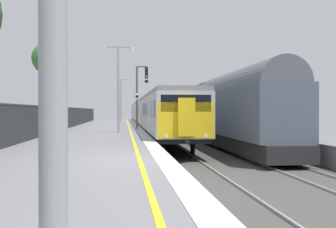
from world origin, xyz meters
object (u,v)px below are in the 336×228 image
at_px(signal_gantry, 140,89).
at_px(platform_lamp_mid, 118,82).
at_px(speed_limit_sign, 137,106).
at_px(platform_lamp_far, 121,97).
at_px(commuter_train_at_platform, 147,112).
at_px(freight_train_adjacent_track, 182,109).
at_px(background_tree_centre, 49,60).

bearing_deg(signal_gantry, platform_lamp_mid, -101.60).
relative_size(signal_gantry, speed_limit_sign, 1.87).
bearing_deg(platform_lamp_mid, platform_lamp_far, 90.00).
bearing_deg(commuter_train_at_platform, platform_lamp_far, 156.58).
height_order(commuter_train_at_platform, speed_limit_sign, speed_limit_sign).
height_order(freight_train_adjacent_track, speed_limit_sign, freight_train_adjacent_track).
bearing_deg(signal_gantry, background_tree_centre, 155.91).
relative_size(commuter_train_at_platform, platform_lamp_mid, 10.71).
height_order(speed_limit_sign, background_tree_centre, background_tree_centre).
xyz_separation_m(commuter_train_at_platform, speed_limit_sign, (-1.85, -17.48, 0.58)).
bearing_deg(speed_limit_sign, background_tree_centre, 138.73).
distance_m(platform_lamp_far, background_tree_centre, 13.86).
distance_m(speed_limit_sign, background_tree_centre, 11.86).
height_order(freight_train_adjacent_track, platform_lamp_mid, platform_lamp_mid).
bearing_deg(platform_lamp_far, commuter_train_at_platform, -23.42).
bearing_deg(commuter_train_at_platform, signal_gantry, -96.03).
bearing_deg(signal_gantry, speed_limit_sign, -96.01).
relative_size(commuter_train_at_platform, signal_gantry, 11.37).
xyz_separation_m(speed_limit_sign, background_tree_centre, (-8.24, 7.23, 4.51)).
distance_m(speed_limit_sign, platform_lamp_far, 19.00).
xyz_separation_m(freight_train_adjacent_track, platform_lamp_mid, (-7.26, -20.27, 1.76)).
height_order(platform_lamp_mid, platform_lamp_far, platform_lamp_mid).
bearing_deg(signal_gantry, platform_lamp_far, 96.50).
xyz_separation_m(signal_gantry, platform_lamp_mid, (-1.77, -8.61, 0.02)).
bearing_deg(platform_lamp_mid, signal_gantry, 78.40).
bearing_deg(platform_lamp_mid, freight_train_adjacent_track, 70.30).
bearing_deg(background_tree_centre, speed_limit_sign, -41.27).
relative_size(signal_gantry, platform_lamp_far, 0.98).
relative_size(commuter_train_at_platform, speed_limit_sign, 21.27).
relative_size(commuter_train_at_platform, freight_train_adjacent_track, 1.00).
xyz_separation_m(platform_lamp_far, background_tree_centre, (-6.83, -11.66, 3.08)).
distance_m(commuter_train_at_platform, speed_limit_sign, 17.59).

